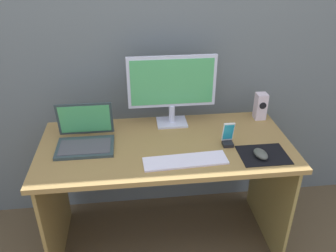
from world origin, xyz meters
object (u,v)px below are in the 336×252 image
phone_in_dock (228,137)px  speaker_right (260,106)px  keyboard_external (185,161)px  laptop (85,137)px  monitor (172,86)px  mouse (261,154)px  fishbowl (85,118)px

phone_in_dock → speaker_right: bearing=45.5°
keyboard_external → phone_in_dock: (0.25, 0.13, 0.04)m
speaker_right → laptop: bearing=-169.6°
keyboard_external → phone_in_dock: bearing=24.6°
laptop → monitor: bearing=20.7°
keyboard_external → phone_in_dock: 0.29m
laptop → phone_in_dock: 0.77m
keyboard_external → mouse: bearing=-3.8°
keyboard_external → fishbowl: bearing=139.5°
mouse → phone_in_dock: phone_in_dock is taller
laptop → keyboard_external: 0.56m
monitor → keyboard_external: 0.48m
monitor → speaker_right: bearing=0.4°
speaker_right → phone_in_dock: bearing=-134.5°
monitor → keyboard_external: (0.02, -0.41, -0.24)m
monitor → phone_in_dock: (0.27, -0.28, -0.19)m
laptop → keyboard_external: bearing=-23.5°
keyboard_external → mouse: mouse is taller
fishbowl → phone_in_dock: (0.78, -0.27, -0.02)m
speaker_right → mouse: size_ratio=1.66×
laptop → mouse: laptop is taller
monitor → laptop: bearing=-159.3°
mouse → laptop: bearing=153.8°
monitor → fishbowl: monitor is taller
fishbowl → keyboard_external: size_ratio=0.33×
fishbowl → phone_in_dock: same height
fishbowl → phone_in_dock: 0.83m
laptop → phone_in_dock: size_ratio=2.21×
fishbowl → keyboard_external: (0.53, -0.41, -0.06)m
speaker_right → laptop: 1.06m
monitor → laptop: size_ratio=1.68×
speaker_right → keyboard_external: speaker_right is taller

